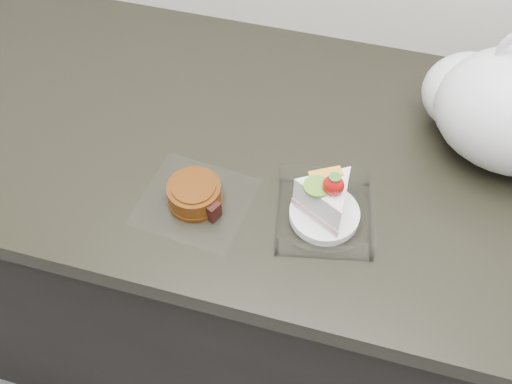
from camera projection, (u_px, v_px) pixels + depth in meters
The scene contains 4 objects.
counter at pixel (297, 278), 1.33m from camera, with size 2.04×0.64×0.90m.
cake_tray at pixel (326, 207), 0.86m from camera, with size 0.17×0.17×0.12m.
mooncake_wrap at pixel (195, 196), 0.89m from camera, with size 0.18×0.17×0.04m.
plastic_bag at pixel (512, 107), 0.90m from camera, with size 0.34×0.29×0.25m.
Camera 1 is at (0.08, 1.04, 1.63)m, focal length 40.00 mm.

